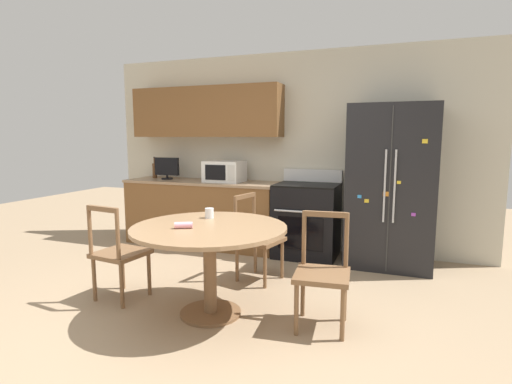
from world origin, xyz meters
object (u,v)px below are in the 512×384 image
countertop_tv (167,168)px  dining_chair_right (322,273)px  dining_chair_far (257,239)px  refrigerator (391,187)px  microwave (225,171)px  counter_bottle (155,170)px  dining_chair_left (119,254)px  oven_range (307,219)px  candle_glass (209,214)px

countertop_tv → dining_chair_right: bearing=-35.3°
countertop_tv → dining_chair_far: size_ratio=0.41×
countertop_tv → dining_chair_far: countertop_tv is taller
refrigerator → microwave: (-2.13, 0.05, 0.11)m
dining_chair_far → counter_bottle: bearing=-106.3°
refrigerator → dining_chair_right: 1.91m
microwave → dining_chair_left: 2.07m
oven_range → dining_chair_far: size_ratio=1.20×
refrigerator → dining_chair_right: (-0.43, -1.80, -0.50)m
countertop_tv → candle_glass: 2.28m
refrigerator → oven_range: refrigerator is taller
counter_bottle → dining_chair_right: size_ratio=0.34×
oven_range → dining_chair_far: (-0.29, -1.02, -0.03)m
oven_range → dining_chair_right: 1.91m
dining_chair_left → microwave: bearing=92.5°
refrigerator → microwave: bearing=178.6°
counter_bottle → candle_glass: (1.81, -1.78, -0.21)m
candle_glass → oven_range: bearing=72.6°
refrigerator → dining_chair_far: (-1.27, -0.99, -0.50)m
oven_range → dining_chair_far: 1.06m
countertop_tv → dining_chair_left: countertop_tv is taller
dining_chair_far → oven_range: bearing=177.2°
countertop_tv → oven_range: bearing=-0.5°
counter_bottle → candle_glass: 2.55m
microwave → dining_chair_right: microwave is taller
refrigerator → dining_chair_left: (-2.29, -1.93, -0.50)m
dining_chair_right → dining_chair_far: bearing=-49.5°
microwave → refrigerator: bearing=-1.4°
countertop_tv → counter_bottle: 0.30m
dining_chair_far → dining_chair_left: (-1.02, -0.94, 0.00)m
refrigerator → dining_chair_far: size_ratio=2.07×
refrigerator → dining_chair_right: bearing=-103.4°
microwave → dining_chair_left: size_ratio=0.56×
refrigerator → counter_bottle: 3.32m
refrigerator → counter_bottle: refrigerator is taller
refrigerator → oven_range: (-0.99, 0.03, -0.46)m
countertop_tv → dining_chair_left: (0.74, -1.98, -0.63)m
oven_range → counter_bottle: size_ratio=3.48×
oven_range → microwave: microwave is taller
counter_bottle → dining_chair_far: counter_bottle is taller
countertop_tv → dining_chair_far: (1.76, -1.04, -0.63)m
microwave → candle_glass: 1.80m
microwave → dining_chair_right: 2.59m
oven_range → dining_chair_left: bearing=-123.7°
microwave → dining_chair_far: 1.48m
dining_chair_left → dining_chair_right: size_ratio=1.00×
refrigerator → oven_range: size_ratio=1.73×
countertop_tv → candle_glass: size_ratio=4.09×
refrigerator → candle_glass: (-1.50, -1.62, -0.12)m
oven_range → microwave: 1.28m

